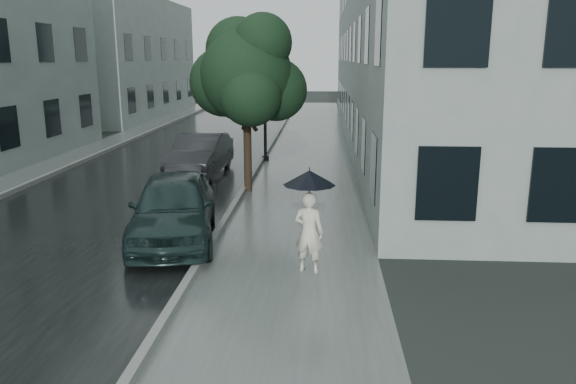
# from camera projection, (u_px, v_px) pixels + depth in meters

# --- Properties ---
(ground) EXTENTS (120.00, 120.00, 0.00)m
(ground) POSITION_uv_depth(u_px,v_px,m) (275.00, 285.00, 10.22)
(ground) COLOR black
(ground) RESTS_ON ground
(sidewalk) EXTENTS (3.50, 60.00, 0.01)m
(sidewalk) POSITION_uv_depth(u_px,v_px,m) (308.00, 163.00, 21.85)
(sidewalk) COLOR slate
(sidewalk) RESTS_ON ground
(kerb_near) EXTENTS (0.15, 60.00, 0.15)m
(kerb_near) POSITION_uv_depth(u_px,v_px,m) (261.00, 161.00, 21.94)
(kerb_near) COLOR slate
(kerb_near) RESTS_ON ground
(asphalt_road) EXTENTS (6.85, 60.00, 0.00)m
(asphalt_road) POSITION_uv_depth(u_px,v_px,m) (173.00, 162.00, 22.17)
(asphalt_road) COLOR black
(asphalt_road) RESTS_ON ground
(kerb_far) EXTENTS (0.15, 60.00, 0.15)m
(kerb_far) POSITION_uv_depth(u_px,v_px,m) (87.00, 159.00, 22.37)
(kerb_far) COLOR slate
(kerb_far) RESTS_ON ground
(sidewalk_far) EXTENTS (1.70, 60.00, 0.01)m
(sidewalk_far) POSITION_uv_depth(u_px,v_px,m) (64.00, 161.00, 22.44)
(sidewalk_far) COLOR #4C5451
(sidewalk_far) RESTS_ON ground
(building_near) EXTENTS (7.02, 36.00, 9.00)m
(building_near) POSITION_uv_depth(u_px,v_px,m) (418.00, 48.00, 27.75)
(building_near) COLOR #919E98
(building_near) RESTS_ON ground
(building_far_b) EXTENTS (7.02, 18.00, 8.00)m
(building_far_b) POSITION_uv_depth(u_px,v_px,m) (115.00, 58.00, 39.23)
(building_far_b) COLOR #919E98
(building_far_b) RESTS_ON ground
(pedestrian) EXTENTS (0.66, 0.52, 1.57)m
(pedestrian) POSITION_uv_depth(u_px,v_px,m) (309.00, 232.00, 10.66)
(pedestrian) COLOR silver
(pedestrian) RESTS_ON sidewalk
(umbrella) EXTENTS (1.27, 1.27, 1.12)m
(umbrella) POSITION_uv_depth(u_px,v_px,m) (309.00, 178.00, 10.38)
(umbrella) COLOR black
(umbrella) RESTS_ON ground
(street_tree) EXTENTS (3.58, 3.25, 5.29)m
(street_tree) POSITION_uv_depth(u_px,v_px,m) (247.00, 74.00, 16.64)
(street_tree) COLOR #332619
(street_tree) RESTS_ON ground
(lamp_post) EXTENTS (0.83, 0.42, 4.70)m
(lamp_post) POSITION_uv_depth(u_px,v_px,m) (261.00, 92.00, 21.80)
(lamp_post) COLOR black
(lamp_post) RESTS_ON ground
(car_near) EXTENTS (2.52, 4.67, 1.51)m
(car_near) POSITION_uv_depth(u_px,v_px,m) (174.00, 207.00, 12.55)
(car_near) COLOR #1A2C2C
(car_near) RESTS_ON ground
(car_far) EXTENTS (1.69, 4.41, 1.43)m
(car_far) POSITION_uv_depth(u_px,v_px,m) (200.00, 155.00, 19.59)
(car_far) COLOR #222427
(car_far) RESTS_ON ground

